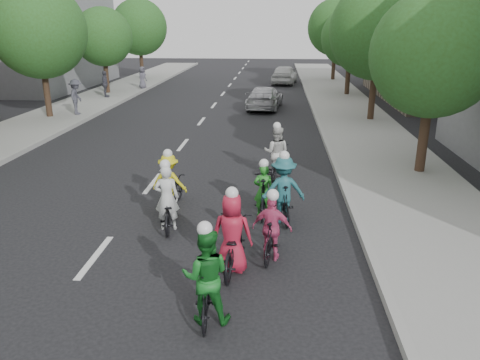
# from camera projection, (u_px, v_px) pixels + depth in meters

# --- Properties ---
(ground) EXTENTS (120.00, 120.00, 0.00)m
(ground) POSITION_uv_depth(u_px,v_px,m) (95.00, 257.00, 10.32)
(ground) COLOR black
(ground) RESTS_ON ground
(sidewalk_left) EXTENTS (4.00, 80.00, 0.15)m
(sidewalk_left) POSITION_uv_depth(u_px,v_px,m) (2.00, 140.00, 20.34)
(sidewalk_left) COLOR gray
(sidewalk_left) RESTS_ON ground
(curb_left) EXTENTS (0.18, 80.00, 0.18)m
(curb_left) POSITION_uv_depth(u_px,v_px,m) (45.00, 140.00, 20.19)
(curb_left) COLOR #999993
(curb_left) RESTS_ON ground
(sidewalk_right) EXTENTS (4.00, 80.00, 0.15)m
(sidewalk_right) POSITION_uv_depth(u_px,v_px,m) (375.00, 147.00, 19.15)
(sidewalk_right) COLOR gray
(sidewalk_right) RESTS_ON ground
(curb_right) EXTENTS (0.18, 80.00, 0.18)m
(curb_right) POSITION_uv_depth(u_px,v_px,m) (327.00, 146.00, 19.29)
(curb_right) COLOR #999993
(curb_right) RESTS_ON ground
(bldg_sw) EXTENTS (10.00, 14.00, 8.00)m
(bldg_sw) POSITION_uv_depth(u_px,v_px,m) (24.00, 35.00, 36.68)
(bldg_sw) COLOR slate
(bldg_sw) RESTS_ON ground
(bldg_se) EXTENTS (10.00, 14.00, 8.00)m
(bldg_se) POSITION_uv_depth(u_px,v_px,m) (464.00, 37.00, 30.52)
(bldg_se) COLOR gray
(bldg_se) RESTS_ON ground
(tree_l_3) EXTENTS (4.80, 4.80, 6.93)m
(tree_l_3) POSITION_uv_depth(u_px,v_px,m) (39.00, 31.00, 23.66)
(tree_l_3) COLOR black
(tree_l_3) RESTS_ON ground
(tree_l_4) EXTENTS (4.00, 4.00, 5.97)m
(tree_l_4) POSITION_uv_depth(u_px,v_px,m) (103.00, 37.00, 32.33)
(tree_l_4) COLOR black
(tree_l_4) RESTS_ON ground
(tree_l_5) EXTENTS (4.80, 4.80, 6.93)m
(tree_l_5) POSITION_uv_depth(u_px,v_px,m) (139.00, 27.00, 40.66)
(tree_l_5) COLOR black
(tree_l_5) RESTS_ON ground
(tree_r_0) EXTENTS (4.00, 4.00, 5.97)m
(tree_r_0) POSITION_uv_depth(u_px,v_px,m) (434.00, 54.00, 14.63)
(tree_r_0) COLOR black
(tree_r_0) RESTS_ON ground
(tree_r_1) EXTENTS (4.80, 4.80, 6.93)m
(tree_r_1) POSITION_uv_depth(u_px,v_px,m) (378.00, 31.00, 22.96)
(tree_r_1) COLOR black
(tree_r_1) RESTS_ON ground
(tree_r_2) EXTENTS (4.00, 4.00, 5.97)m
(tree_r_2) POSITION_uv_depth(u_px,v_px,m) (351.00, 37.00, 31.63)
(tree_r_2) COLOR black
(tree_r_2) RESTS_ON ground
(tree_r_3) EXTENTS (4.80, 4.80, 6.93)m
(tree_r_3) POSITION_uv_depth(u_px,v_px,m) (336.00, 27.00, 39.96)
(tree_r_3) COLOR black
(tree_r_3) RESTS_ON ground
(cyclist_0) EXTENTS (0.83, 1.77, 1.81)m
(cyclist_0) POSITION_uv_depth(u_px,v_px,m) (168.00, 206.00, 11.62)
(cyclist_0) COLOR black
(cyclist_0) RESTS_ON ground
(cyclist_1) EXTENTS (0.86, 1.67, 1.86)m
(cyclist_1) POSITION_uv_depth(u_px,v_px,m) (207.00, 283.00, 7.97)
(cyclist_1) COLOR black
(cyclist_1) RESTS_ON ground
(cyclist_2) EXTENTS (1.08, 1.67, 1.69)m
(cyclist_2) POSITION_uv_depth(u_px,v_px,m) (170.00, 186.00, 12.91)
(cyclist_2) COLOR black
(cyclist_2) RESTS_ON ground
(cyclist_3) EXTENTS (0.91, 1.61, 1.62)m
(cyclist_3) POSITION_uv_depth(u_px,v_px,m) (272.00, 233.00, 10.10)
(cyclist_3) COLOR black
(cyclist_3) RESTS_ON ground
(cyclist_4) EXTENTS (0.86, 1.99, 1.85)m
(cyclist_4) POSITION_uv_depth(u_px,v_px,m) (232.00, 241.00, 9.63)
(cyclist_4) COLOR black
(cyclist_4) RESTS_ON ground
(cyclist_5) EXTENTS (0.54, 1.84, 1.59)m
(cyclist_5) POSITION_uv_depth(u_px,v_px,m) (264.00, 194.00, 12.39)
(cyclist_5) COLOR black
(cyclist_5) RESTS_ON ground
(cyclist_6) EXTENTS (0.93, 1.99, 1.87)m
(cyclist_6) POSITION_uv_depth(u_px,v_px,m) (276.00, 158.00, 15.48)
(cyclist_6) COLOR black
(cyclist_6) RESTS_ON ground
(cyclist_7) EXTENTS (1.22, 1.80, 1.90)m
(cyclist_7) POSITION_uv_depth(u_px,v_px,m) (283.00, 194.00, 11.98)
(cyclist_7) COLOR black
(cyclist_7) RESTS_ON ground
(follow_car_lead) EXTENTS (2.33, 4.69, 1.31)m
(follow_car_lead) POSITION_uv_depth(u_px,v_px,m) (265.00, 98.00, 27.88)
(follow_car_lead) COLOR #AEAFB3
(follow_car_lead) RESTS_ON ground
(follow_car_trail) EXTENTS (2.42, 4.79, 1.56)m
(follow_car_trail) POSITION_uv_depth(u_px,v_px,m) (285.00, 74.00, 39.24)
(follow_car_trail) COLOR silver
(follow_car_trail) RESTS_ON ground
(spectator_0) EXTENTS (0.85, 1.30, 1.89)m
(spectator_0) POSITION_uv_depth(u_px,v_px,m) (76.00, 97.00, 25.28)
(spectator_0) COLOR #454551
(spectator_0) RESTS_ON sidewalk_left
(spectator_1) EXTENTS (0.61, 1.07, 1.73)m
(spectator_1) POSITION_uv_depth(u_px,v_px,m) (105.00, 84.00, 31.20)
(spectator_1) COLOR #4A4A56
(spectator_1) RESTS_ON sidewalk_left
(spectator_2) EXTENTS (0.75, 0.92, 1.62)m
(spectator_2) POSITION_uv_depth(u_px,v_px,m) (142.00, 77.00, 35.46)
(spectator_2) COLOR #565462
(spectator_2) RESTS_ON sidewalk_left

